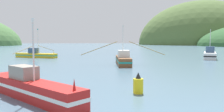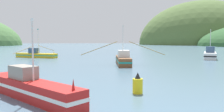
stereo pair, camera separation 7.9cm
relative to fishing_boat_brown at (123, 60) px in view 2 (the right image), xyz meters
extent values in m
ellipsoid|color=#516B38|center=(94.82, 177.96, -0.89)|extent=(125.92, 100.73, 85.93)
cube|color=brown|center=(0.00, 0.14, -0.20)|extent=(2.07, 9.41, 1.37)
cube|color=teal|center=(0.00, 0.14, -0.14)|extent=(2.09, 9.51, 0.25)
cone|color=brown|center=(0.01, 4.46, 0.83)|extent=(0.20, 0.20, 0.70)
cube|color=silver|center=(0.00, -0.88, 1.06)|extent=(1.83, 2.36, 1.17)
cylinder|color=silver|center=(0.00, 0.60, 3.09)|extent=(0.12, 0.12, 5.23)
cube|color=teal|center=(0.00, 0.60, 5.83)|extent=(0.03, 0.36, 0.20)
cylinder|color=#997F4C|center=(-4.19, 0.14, 1.95)|extent=(6.38, 0.13, 2.45)
cylinder|color=#997F4C|center=(4.20, 0.13, 1.95)|extent=(6.38, 0.13, 2.45)
cube|color=gold|center=(-19.81, 16.08, -0.35)|extent=(10.78, 5.42, 1.07)
cube|color=teal|center=(-19.81, 16.08, -0.30)|extent=(10.88, 5.47, 0.19)
cone|color=gold|center=(-15.13, 14.33, 0.54)|extent=(0.26, 0.26, 0.70)
cube|color=#334C6B|center=(-20.47, 16.32, 0.83)|extent=(2.48, 2.16, 1.28)
cylinder|color=silver|center=(-19.22, 15.86, 3.03)|extent=(0.12, 0.12, 5.69)
cube|color=teal|center=(-19.22, 15.86, 6.00)|extent=(0.35, 0.15, 0.20)
cylinder|color=#997F4C|center=(-18.31, 20.07, 1.26)|extent=(2.50, 6.43, 1.66)
cylinder|color=#997F4C|center=(-21.30, 12.09, 1.26)|extent=(2.50, 6.43, 1.66)
cube|color=red|center=(-8.75, -21.98, -0.22)|extent=(9.11, 8.80, 1.34)
cube|color=white|center=(-8.75, -21.98, -0.15)|extent=(9.20, 8.89, 0.24)
cone|color=red|center=(-5.10, -25.47, 0.81)|extent=(0.28, 0.28, 0.70)
cube|color=gray|center=(-9.42, -21.34, 0.94)|extent=(2.60, 2.56, 0.98)
cylinder|color=silver|center=(-8.34, -22.37, 2.56)|extent=(0.12, 0.12, 4.20)
cube|color=white|center=(-8.34, -22.37, 4.78)|extent=(0.28, 0.27, 0.20)
cube|color=white|center=(21.03, 11.56, -0.16)|extent=(6.24, 9.37, 1.45)
cube|color=black|center=(21.03, 11.56, -0.09)|extent=(6.30, 9.46, 0.26)
cone|color=white|center=(22.86, 15.37, 0.91)|extent=(0.27, 0.27, 0.70)
cube|color=#334C6B|center=(20.53, 10.52, 1.26)|extent=(2.50, 2.61, 1.40)
cylinder|color=silver|center=(21.10, 11.71, 3.21)|extent=(0.12, 0.12, 5.30)
cube|color=black|center=(21.10, 11.71, 5.98)|extent=(0.18, 0.34, 0.20)
cylinder|color=yellow|center=(-0.65, -20.80, -0.30)|extent=(0.80, 0.80, 1.18)
cone|color=black|center=(-0.65, -20.80, 0.55)|extent=(0.48, 0.48, 0.50)
camera|label=1|loc=(-3.41, -38.03, 3.34)|focal=35.34mm
camera|label=2|loc=(-3.33, -38.03, 3.34)|focal=35.34mm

